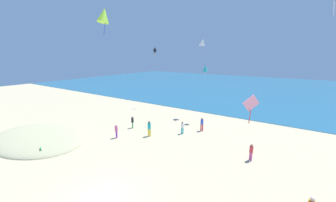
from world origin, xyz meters
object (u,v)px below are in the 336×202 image
Objects in this scene: person_5 at (132,121)px; kite_pink at (251,104)px; kite_lime at (104,15)px; person_8 at (116,130)px; kite_black at (155,50)px; person_3 at (182,127)px; person_0 at (251,151)px; person_4 at (149,128)px; beach_chair_near_camera at (40,151)px; kite_white at (202,42)px; kite_teal at (205,68)px; person_7 at (202,123)px.

person_5 is 17.74m from kite_pink.
person_8 is at bearing 137.72° from kite_lime.
kite_black is 1.05× the size of kite_lime.
person_5 is at bearing 149.90° from kite_pink.
person_3 is 15.62m from kite_black.
person_0 is at bearing -124.66° from person_3.
kite_lime is at bearing -58.29° from kite_black.
person_4 is 3.37m from person_8.
beach_chair_near_camera is at bearing -47.28° from person_4.
kite_white reaches higher than kite_pink.
person_3 is 0.83× the size of person_4.
person_8 is 1.25× the size of kite_pink.
person_5 is at bearing 124.07° from person_0.
beach_chair_near_camera is 17.72m from kite_pink.
kite_black reaches higher than person_8.
person_3 is 1.19× the size of kite_pink.
kite_lime is (7.62, -9.37, 9.41)m from person_5.
kite_teal is (5.67, 7.24, 5.95)m from person_5.
beach_chair_near_camera is at bearing 155.57° from person_0.
kite_lime is at bearing -83.30° from kite_teal.
person_7 is 9.32m from person_8.
person_7 is (1.37, 1.99, 0.10)m from person_3.
person_3 reaches higher than beach_chair_near_camera.
kite_lime is (12.07, -19.53, 1.12)m from kite_black.
kite_pink is at bearing -44.41° from kite_black.
kite_pink is at bearing 0.09° from person_7.
kite_white is (-1.60, 7.74, 9.25)m from person_3.
kite_teal is 10.79m from kite_black.
person_3 is 3.58m from person_4.
kite_black reaches higher than person_5.
person_0 is 22.06m from kite_black.
person_8 is (-12.51, -2.91, 0.01)m from person_0.
person_8 reaches higher than beach_chair_near_camera.
kite_black is at bearing 79.63° from person_8.
person_7 is 6.99m from kite_teal.
person_0 is at bearing -46.62° from kite_white.
person_0 is 1.03× the size of person_3.
kite_black reaches higher than kite_teal.
kite_black reaches higher than person_4.
kite_white is at bearing 78.12° from person_0.
person_4 is at bearing -55.15° from kite_black.
beach_chair_near_camera is at bearing -177.13° from kite_pink.
beach_chair_near_camera is 17.76m from person_0.
kite_black is (-11.55, 6.47, 8.20)m from person_7.
beach_chair_near_camera is at bearing -66.62° from person_7.
beach_chair_near_camera is 0.48× the size of person_4.
person_4 is at bearing 114.13° from person_3.
kite_white reaches higher than person_4.
person_8 is at bearing 179.88° from beach_chair_near_camera.
kite_white is at bearing -8.99° from person_3.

